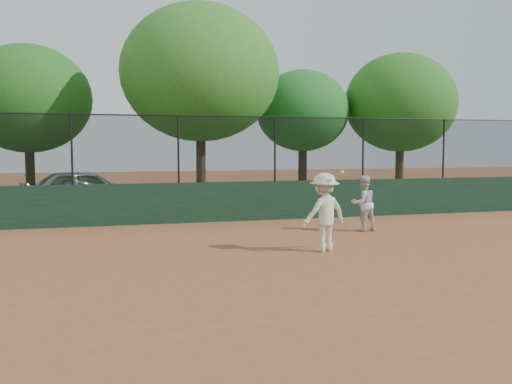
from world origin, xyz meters
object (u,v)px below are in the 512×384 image
object	(u,v)px
player_main	(324,212)
tree_2	(200,73)
tree_1	(28,99)
parked_car	(86,190)
tree_4	(401,103)
player_second	(363,203)
tree_3	(303,111)

from	to	relation	value
player_main	tree_2	bearing A→B (deg)	95.44
player_main	tree_1	distance (m)	14.36
parked_car	player_main	size ratio (longest dim) A/B	2.46
tree_2	tree_4	distance (m)	9.11
player_second	tree_3	xyz separation A→B (m)	(1.50, 8.64, 2.99)
tree_1	player_second	bearing A→B (deg)	-45.78
tree_1	tree_4	xyz separation A→B (m)	(15.25, -1.23, 0.07)
player_main	tree_4	world-z (taller)	tree_4
player_main	tree_4	size ratio (longest dim) A/B	0.28
player_second	tree_4	world-z (taller)	tree_4
player_main	tree_3	world-z (taller)	tree_3
tree_1	tree_2	bearing A→B (deg)	-20.29
player_second	parked_car	bearing A→B (deg)	-52.60
player_main	tree_3	bearing A→B (deg)	71.71
player_main	tree_1	bearing A→B (deg)	120.81
parked_car	tree_4	size ratio (longest dim) A/B	0.70
parked_car	tree_2	bearing A→B (deg)	-88.67
parked_car	tree_2	distance (m)	5.96
parked_car	tree_4	bearing A→B (deg)	-88.87
player_second	tree_1	size ratio (longest dim) A/B	0.24
tree_1	tree_3	xyz separation A→B (m)	(10.83, -0.94, -0.33)
player_second	tree_1	world-z (taller)	tree_1
tree_1	tree_4	bearing A→B (deg)	-4.60
parked_car	tree_2	xyz separation A→B (m)	(4.16, 0.52, 4.25)
player_second	tree_1	distance (m)	13.78
player_main	tree_2	size ratio (longest dim) A/B	0.24
tree_2	tree_4	bearing A→B (deg)	6.84
tree_2	tree_3	xyz separation A→B (m)	(4.59, 1.37, -1.26)
player_second	player_main	size ratio (longest dim) A/B	0.84
player_main	tree_1	world-z (taller)	tree_1
player_main	tree_1	size ratio (longest dim) A/B	0.29
tree_2	tree_4	world-z (taller)	tree_2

